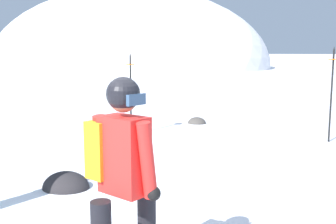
# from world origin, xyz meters

# --- Properties ---
(ridge_peak_main) EXTENTS (28.19, 25.37, 15.83)m
(ridge_peak_main) POSITION_xyz_m (-10.00, 38.91, 0.00)
(ridge_peak_main) COLOR white
(ridge_peak_main) RESTS_ON ground
(snowboarder_main) EXTENTS (1.05, 1.63, 1.71)m
(snowboarder_main) POSITION_xyz_m (0.29, -0.06, 0.92)
(snowboarder_main) COLOR #D11E5B
(snowboarder_main) RESTS_ON ground
(piste_marker_near) EXTENTS (0.20, 0.20, 1.96)m
(piste_marker_near) POSITION_xyz_m (3.00, 5.92, 1.12)
(piste_marker_near) COLOR black
(piste_marker_near) RESTS_ON ground
(piste_marker_far) EXTENTS (0.20, 0.20, 1.83)m
(piste_marker_far) POSITION_xyz_m (-1.22, 5.86, 1.05)
(piste_marker_far) COLOR black
(piste_marker_far) RESTS_ON ground
(rock_dark) EXTENTS (0.47, 0.40, 0.33)m
(rock_dark) POSITION_xyz_m (0.08, 7.57, 0.00)
(rock_dark) COLOR #4C4742
(rock_dark) RESTS_ON ground
(rock_mid) EXTENTS (0.66, 0.56, 0.46)m
(rock_mid) POSITION_xyz_m (-1.19, 2.25, 0.00)
(rock_mid) COLOR #282628
(rock_mid) RESTS_ON ground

